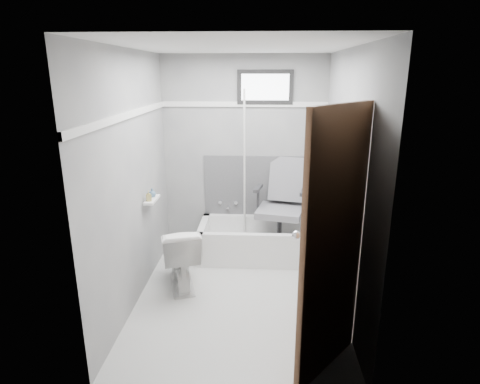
# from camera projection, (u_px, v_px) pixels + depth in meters

# --- Properties ---
(floor) EXTENTS (2.60, 2.60, 0.00)m
(floor) POSITION_uv_depth(u_px,v_px,m) (238.00, 295.00, 4.09)
(floor) COLOR silver
(floor) RESTS_ON ground
(ceiling) EXTENTS (2.60, 2.60, 0.00)m
(ceiling) POSITION_uv_depth(u_px,v_px,m) (238.00, 46.00, 3.41)
(ceiling) COLOR silver
(ceiling) RESTS_ON floor
(wall_back) EXTENTS (2.00, 0.02, 2.40)m
(wall_back) POSITION_uv_depth(u_px,v_px,m) (244.00, 155.00, 4.99)
(wall_back) COLOR slate
(wall_back) RESTS_ON floor
(wall_front) EXTENTS (2.00, 0.02, 2.40)m
(wall_front) POSITION_uv_depth(u_px,v_px,m) (227.00, 237.00, 2.51)
(wall_front) COLOR slate
(wall_front) RESTS_ON floor
(wall_left) EXTENTS (0.02, 2.60, 2.40)m
(wall_left) POSITION_uv_depth(u_px,v_px,m) (133.00, 181.00, 3.80)
(wall_left) COLOR slate
(wall_left) RESTS_ON floor
(wall_right) EXTENTS (0.02, 2.60, 2.40)m
(wall_right) POSITION_uv_depth(u_px,v_px,m) (346.00, 184.00, 3.70)
(wall_right) COLOR slate
(wall_right) RESTS_ON floor
(bathtub) EXTENTS (1.50, 0.70, 0.42)m
(bathtub) POSITION_uv_depth(u_px,v_px,m) (261.00, 240.00, 4.91)
(bathtub) COLOR white
(bathtub) RESTS_ON floor
(office_chair) EXTENTS (0.74, 0.74, 1.08)m
(office_chair) POSITION_uv_depth(u_px,v_px,m) (280.00, 205.00, 4.81)
(office_chair) COLOR slate
(office_chair) RESTS_ON bathtub
(toilet) EXTENTS (0.57, 0.77, 0.67)m
(toilet) POSITION_uv_depth(u_px,v_px,m) (180.00, 256.00, 4.20)
(toilet) COLOR white
(toilet) RESTS_ON floor
(door) EXTENTS (0.78, 0.78, 2.00)m
(door) POSITION_uv_depth(u_px,v_px,m) (381.00, 268.00, 2.54)
(door) COLOR brown
(door) RESTS_ON floor
(window) EXTENTS (0.66, 0.04, 0.40)m
(window) POSITION_uv_depth(u_px,v_px,m) (265.00, 87.00, 4.73)
(window) COLOR black
(window) RESTS_ON wall_back
(backerboard) EXTENTS (1.50, 0.02, 0.78)m
(backerboard) POSITION_uv_depth(u_px,v_px,m) (263.00, 186.00, 5.09)
(backerboard) COLOR #4C4C4F
(backerboard) RESTS_ON wall_back
(trim_back) EXTENTS (2.00, 0.02, 0.06)m
(trim_back) POSITION_uv_depth(u_px,v_px,m) (244.00, 104.00, 4.80)
(trim_back) COLOR white
(trim_back) RESTS_ON wall_back
(trim_left) EXTENTS (0.02, 2.60, 0.06)m
(trim_left) POSITION_uv_depth(u_px,v_px,m) (129.00, 115.00, 3.62)
(trim_left) COLOR white
(trim_left) RESTS_ON wall_left
(pole) EXTENTS (0.02, 0.30, 1.93)m
(pole) POSITION_uv_depth(u_px,v_px,m) (244.00, 171.00, 4.81)
(pole) COLOR silver
(pole) RESTS_ON bathtub
(shelf) EXTENTS (0.10, 0.32, 0.02)m
(shelf) POSITION_uv_depth(u_px,v_px,m) (152.00, 200.00, 4.22)
(shelf) COLOR white
(shelf) RESTS_ON wall_left
(soap_bottle_a) EXTENTS (0.07, 0.07, 0.11)m
(soap_bottle_a) POSITION_uv_depth(u_px,v_px,m) (149.00, 196.00, 4.13)
(soap_bottle_a) COLOR #9D904E
(soap_bottle_a) RESTS_ON shelf
(soap_bottle_b) EXTENTS (0.09, 0.09, 0.10)m
(soap_bottle_b) POSITION_uv_depth(u_px,v_px,m) (152.00, 193.00, 4.26)
(soap_bottle_b) COLOR #466681
(soap_bottle_b) RESTS_ON shelf
(faucet) EXTENTS (0.26, 0.10, 0.16)m
(faucet) POSITION_uv_depth(u_px,v_px,m) (228.00, 205.00, 5.16)
(faucet) COLOR silver
(faucet) RESTS_ON wall_back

